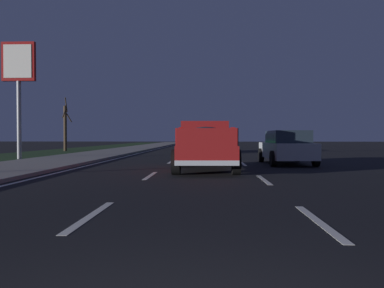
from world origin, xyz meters
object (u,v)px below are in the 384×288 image
Objects in this scene: sedan_silver at (287,147)px; sedan_green at (208,143)px; pickup_truck at (205,144)px; bare_tree_far at (65,126)px; gas_price_sign at (19,71)px.

sedan_green is at bearing 15.34° from sedan_silver.
bare_tree_far reaches higher than pickup_truck.
sedan_silver is at bearing -103.25° from gas_price_sign.
bare_tree_far is (2.39, 12.76, 1.44)m from sedan_green.
sedan_silver is (-13.10, -3.59, 0.00)m from sedan_green.
pickup_truck is at bearing -121.53° from gas_price_sign.
bare_tree_far is at bearing 9.50° from gas_price_sign.
sedan_green is 0.99× the size of sedan_silver.
sedan_green is (16.22, -0.14, -0.20)m from pickup_truck.
sedan_silver is 0.67× the size of gas_price_sign.
pickup_truck reaches higher than sedan_silver.
pickup_truck is at bearing 129.88° from sedan_silver.
pickup_truck is 13.04m from gas_price_sign.
sedan_silver is (3.12, -3.74, -0.20)m from pickup_truck.
pickup_truck is 22.51m from bare_tree_far.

